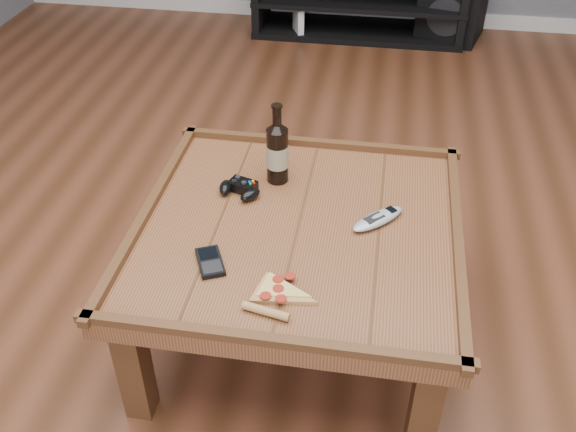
% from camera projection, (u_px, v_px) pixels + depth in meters
% --- Properties ---
extents(ground, '(6.00, 6.00, 0.00)m').
position_uv_depth(ground, '(297.00, 325.00, 2.27)').
color(ground, '#472614').
rests_on(ground, ground).
extents(baseboard, '(5.00, 0.02, 0.10)m').
position_uv_depth(baseboard, '(360.00, 14.00, 4.58)').
color(baseboard, silver).
rests_on(baseboard, ground).
extents(coffee_table, '(1.03, 1.03, 0.48)m').
position_uv_depth(coffee_table, '(298.00, 240.00, 2.03)').
color(coffee_table, '#513117').
rests_on(coffee_table, ground).
extents(beer_bottle, '(0.07, 0.07, 0.29)m').
position_uv_depth(beer_bottle, '(277.00, 151.00, 2.13)').
color(beer_bottle, black).
rests_on(beer_bottle, coffee_table).
extents(game_controller, '(0.15, 0.13, 0.04)m').
position_uv_depth(game_controller, '(240.00, 189.00, 2.12)').
color(game_controller, black).
rests_on(game_controller, coffee_table).
extents(pizza_slice, '(0.19, 0.26, 0.02)m').
position_uv_depth(pizza_slice, '(277.00, 294.00, 1.74)').
color(pizza_slice, tan).
rests_on(pizza_slice, coffee_table).
extents(smartphone, '(0.12, 0.14, 0.02)m').
position_uv_depth(smartphone, '(210.00, 262.00, 1.85)').
color(smartphone, black).
rests_on(smartphone, coffee_table).
extents(remote_control, '(0.18, 0.18, 0.03)m').
position_uv_depth(remote_control, '(378.00, 219.00, 2.00)').
color(remote_control, '#9FA6AD').
rests_on(remote_control, coffee_table).
extents(subwoofer, '(0.48, 0.48, 0.39)m').
position_uv_depth(subwoofer, '(452.00, 8.00, 4.26)').
color(subwoofer, black).
rests_on(subwoofer, ground).
extents(game_console, '(0.15, 0.18, 0.20)m').
position_uv_depth(game_console, '(298.00, 24.00, 4.32)').
color(game_console, slate).
rests_on(game_console, ground).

